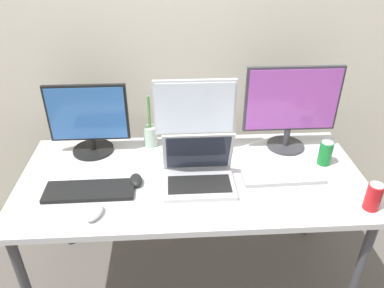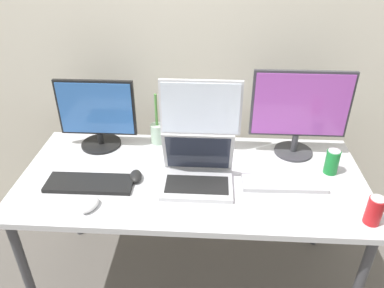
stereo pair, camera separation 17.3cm
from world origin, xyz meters
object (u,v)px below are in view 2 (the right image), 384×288
(monitor_left, at_px, (97,114))
(bamboo_vase, at_px, (157,132))
(soda_can_by_laptop, at_px, (332,162))
(laptop_silver, at_px, (197,172))
(work_desk, at_px, (192,186))
(mouse_by_laptop, at_px, (136,176))
(mouse_by_keyboard, at_px, (90,205))
(monitor_right, at_px, (300,110))
(keyboard_main, at_px, (90,183))
(keyboard_aux, at_px, (284,183))
(soda_can_near_keyboard, at_px, (374,211))
(monitor_center, at_px, (200,115))

(monitor_left, distance_m, bamboo_vase, 0.34)
(soda_can_by_laptop, distance_m, bamboo_vase, 0.92)
(laptop_silver, xyz_separation_m, bamboo_vase, (-0.24, 0.35, 0.00))
(work_desk, relative_size, mouse_by_laptop, 16.89)
(laptop_silver, bearing_deg, mouse_by_keyboard, -154.80)
(monitor_left, relative_size, bamboo_vase, 1.40)
(monitor_right, distance_m, mouse_by_keyboard, 1.10)
(monitor_left, distance_m, mouse_by_laptop, 0.43)
(monitor_left, height_order, laptop_silver, monitor_left)
(keyboard_main, relative_size, keyboard_aux, 1.04)
(keyboard_aux, relative_size, soda_can_near_keyboard, 3.10)
(mouse_by_laptop, bearing_deg, laptop_silver, -10.79)
(monitor_left, bearing_deg, keyboard_main, -83.23)
(mouse_by_laptop, bearing_deg, mouse_by_keyboard, -135.86)
(monitor_center, xyz_separation_m, soda_can_by_laptop, (0.65, -0.18, -0.15))
(monitor_center, bearing_deg, monitor_right, -0.43)
(keyboard_aux, bearing_deg, work_desk, 171.83)
(mouse_by_keyboard, bearing_deg, soda_can_near_keyboard, 17.91)
(work_desk, distance_m, keyboard_main, 0.49)
(monitor_center, bearing_deg, keyboard_aux, -35.89)
(keyboard_aux, bearing_deg, laptop_silver, 178.39)
(monitor_center, distance_m, keyboard_aux, 0.54)
(keyboard_main, bearing_deg, keyboard_aux, 2.76)
(work_desk, relative_size, laptop_silver, 5.05)
(work_desk, height_order, keyboard_main, keyboard_main)
(keyboard_main, height_order, soda_can_by_laptop, soda_can_by_laptop)
(monitor_left, height_order, mouse_by_keyboard, monitor_left)
(work_desk, height_order, soda_can_near_keyboard, soda_can_near_keyboard)
(mouse_by_keyboard, distance_m, mouse_by_laptop, 0.27)
(monitor_center, height_order, soda_can_near_keyboard, monitor_center)
(mouse_by_keyboard, height_order, bamboo_vase, bamboo_vase)
(work_desk, distance_m, monitor_center, 0.36)
(monitor_center, distance_m, mouse_by_laptop, 0.45)
(keyboard_main, distance_m, keyboard_aux, 0.91)
(soda_can_near_keyboard, bearing_deg, mouse_by_keyboard, 179.12)
(monitor_center, distance_m, bamboo_vase, 0.29)
(keyboard_aux, height_order, mouse_by_keyboard, mouse_by_keyboard)
(laptop_silver, height_order, mouse_by_laptop, laptop_silver)
(monitor_left, relative_size, mouse_by_laptop, 4.16)
(monitor_left, xyz_separation_m, soda_can_near_keyboard, (1.27, -0.54, -0.13))
(keyboard_aux, bearing_deg, monitor_center, 142.61)
(mouse_by_keyboard, xyz_separation_m, mouse_by_laptop, (0.16, 0.22, 0.00))
(bamboo_vase, bearing_deg, monitor_right, -4.98)
(monitor_left, xyz_separation_m, soda_can_by_laptop, (1.19, -0.19, -0.13))
(laptop_silver, bearing_deg, work_desk, 119.28)
(bamboo_vase, bearing_deg, soda_can_near_keyboard, -31.25)
(monitor_center, relative_size, keyboard_aux, 1.08)
(monitor_right, xyz_separation_m, soda_can_near_keyboard, (0.23, -0.52, -0.19))
(laptop_silver, xyz_separation_m, mouse_by_laptop, (-0.29, 0.01, -0.04))
(monitor_right, relative_size, mouse_by_laptop, 4.98)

